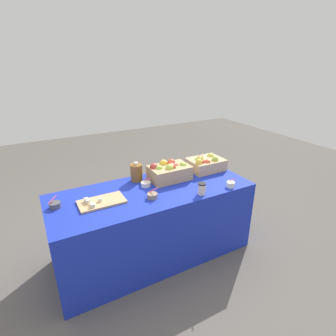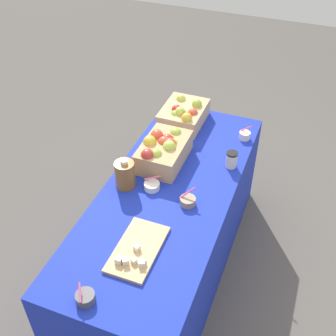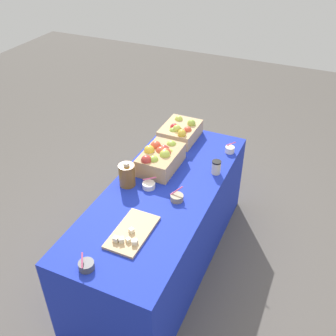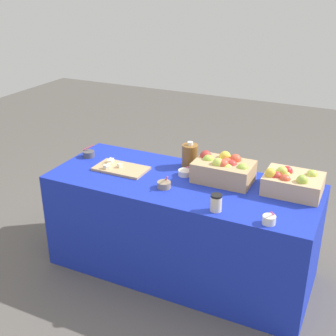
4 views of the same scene
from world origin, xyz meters
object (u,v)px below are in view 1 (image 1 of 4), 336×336
Objects in this scene: sample_bowl_near at (152,196)px; sample_bowl_extra at (146,184)px; apple_crate_middle at (170,171)px; cutting_board_front at (101,202)px; sample_bowl_far at (231,184)px; coffee_cup at (202,189)px; cider_jug at (136,172)px; sample_bowl_mid at (55,205)px; apple_crate_left at (205,163)px.

sample_bowl_extra is at bearing 79.06° from sample_bowl_near.
cutting_board_front is at bearing -169.02° from apple_crate_middle.
sample_bowl_far is 1.00× the size of sample_bowl_extra.
sample_bowl_far is 0.95× the size of coffee_cup.
sample_bowl_far is (0.76, -0.16, 0.00)m from sample_bowl_near.
cider_jug is at bearing 142.61° from sample_bowl_far.
cider_jug is (-0.74, 0.56, 0.06)m from sample_bowl_far.
coffee_cup is (1.20, -0.38, 0.03)m from sample_bowl_mid.
apple_crate_left is at bearing 86.34° from sample_bowl_far.
apple_crate_middle is at bearing 2.13° from sample_bowl_mid.
sample_bowl_mid is (-0.78, 0.24, 0.00)m from sample_bowl_near.
apple_crate_left is at bearing 21.14° from sample_bowl_near.
coffee_cup is (-0.36, -0.45, -0.02)m from apple_crate_left.
coffee_cup is at bearing -19.14° from sample_bowl_near.
sample_bowl_far is 0.93m from cider_jug.
sample_bowl_near is at bearing 168.13° from sample_bowl_far.
sample_bowl_mid is at bearing 163.45° from cutting_board_front.
cider_jug is (-0.03, 0.16, 0.07)m from sample_bowl_extra.
apple_crate_left is 3.83× the size of sample_bowl_mid.
cutting_board_front is 3.71× the size of sample_bowl_near.
sample_bowl_extra is (-0.74, -0.06, -0.05)m from apple_crate_left.
sample_bowl_extra is at bearing -175.46° from apple_crate_left.
apple_crate_left is at bearing 3.35° from apple_crate_middle.
cider_jug reaches higher than apple_crate_left.
apple_crate_left is 1.57m from sample_bowl_mid.
apple_crate_left reaches higher than sample_bowl_near.
sample_bowl_near is 0.54× the size of cider_jug.
sample_bowl_far is at bearing -14.41° from sample_bowl_mid.
apple_crate_middle reaches higher than sample_bowl_near.
apple_crate_middle reaches higher than sample_bowl_mid.
cutting_board_front is 0.37m from sample_bowl_mid.
sample_bowl_far is 0.53× the size of cider_jug.
coffee_cup reaches higher than sample_bowl_near.
apple_crate_left is 3.58× the size of sample_bowl_extra.
sample_bowl_mid is (-1.11, -0.04, -0.06)m from apple_crate_middle.
sample_bowl_near is 0.96× the size of coffee_cup.
sample_bowl_extra is at bearing -79.24° from cider_jug.
apple_crate_left is 0.58m from coffee_cup.
cider_jug is (0.44, 0.28, 0.08)m from cutting_board_front.
apple_crate_left is 1.89× the size of cider_jug.
apple_crate_middle is at bearing -22.61° from cider_jug.
apple_crate_middle is at bearing 134.57° from sample_bowl_far.
sample_bowl_far is at bearing -93.66° from apple_crate_left.
cutting_board_front is 0.45m from sample_bowl_near.
cider_jug reaches higher than sample_bowl_extra.
apple_crate_middle is 3.88× the size of sample_bowl_extra.
apple_crate_left is 0.74m from sample_bowl_extra.
sample_bowl_near reaches higher than cutting_board_front.
cutting_board_front is 4.03× the size of sample_bowl_mid.
coffee_cup is at bearing -17.65° from sample_bowl_mid.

